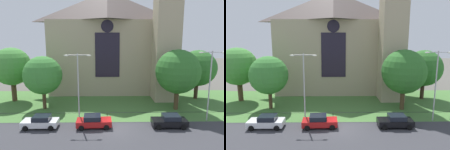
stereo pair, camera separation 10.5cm
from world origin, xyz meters
TOP-DOWN VIEW (x-y plane):
  - ground at (0.00, 10.00)m, footprint 160.00×160.00m
  - road_asphalt at (0.00, -2.00)m, footprint 120.00×8.00m
  - grass_verge at (0.00, 8.00)m, footprint 120.00×20.00m
  - church_building at (-0.44, 19.25)m, footprint 23.20×16.20m
  - iron_railing at (-1.21, 2.50)m, footprint 31.03×0.07m
  - tree_right_far at (14.68, 12.25)m, footprint 6.33×6.33m
  - tree_left_near at (-10.87, 7.38)m, footprint 5.75×5.75m
  - tree_right_near at (9.21, 6.69)m, footprint 6.54×6.54m
  - tree_left_far at (-17.32, 11.42)m, footprint 6.35×6.35m
  - streetlamp_near at (-4.84, 2.40)m, footprint 3.37×0.26m
  - streetlamp_far at (11.88, 2.40)m, footprint 3.37×0.26m
  - parked_car_white at (-9.19, 0.55)m, footprint 4.21×2.03m
  - parked_car_red at (-2.84, 0.58)m, footprint 4.28×2.18m
  - parked_car_black at (6.38, 0.54)m, footprint 4.20×2.03m

SIDE VIEW (x-z plane):
  - ground at x=0.00m, z-range 0.00..0.00m
  - grass_verge at x=0.00m, z-range 0.00..0.01m
  - road_asphalt at x=0.00m, z-range 0.00..0.01m
  - parked_car_white at x=-9.19m, z-range -0.01..1.50m
  - parked_car_red at x=-2.84m, z-range -0.01..1.50m
  - parked_car_black at x=6.38m, z-range -0.01..1.50m
  - iron_railing at x=-1.21m, z-range 0.41..1.54m
  - tree_left_near at x=-10.87m, z-range 1.15..9.24m
  - tree_right_far at x=14.68m, z-range 1.16..9.86m
  - streetlamp_near at x=-4.84m, z-range 1.15..9.95m
  - streetlamp_far at x=11.88m, z-range 1.16..10.30m
  - tree_right_near at x=9.21m, z-range 1.26..10.34m
  - tree_left_far at x=-17.32m, z-range 1.38..10.56m
  - church_building at x=-0.44m, z-range -2.73..23.27m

